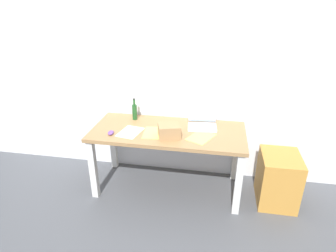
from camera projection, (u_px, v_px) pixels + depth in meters
name	position (u px, v px, depth m)	size (l,w,h in m)	color
ground_plane	(168.00, 186.00, 3.44)	(8.00, 8.00, 0.00)	#515459
back_wall	(175.00, 71.00, 3.29)	(5.20, 0.08, 2.60)	white
desk	(168.00, 138.00, 3.17)	(1.67, 0.75, 0.75)	#A37A4C
laptop_right	(202.00, 122.00, 3.20)	(0.34, 0.29, 0.23)	silver
beer_bottle	(135.00, 111.00, 3.37)	(0.06, 0.06, 0.26)	#1E5123
computer_mouse	(111.00, 133.00, 3.04)	(0.06, 0.10, 0.03)	#724799
cardboard_box	(169.00, 131.00, 2.96)	(0.22, 0.19, 0.13)	tan
paper_sheet_front_right	(201.00, 137.00, 2.98)	(0.21, 0.30, 0.00)	#F4E06B
paper_sheet_front_left	(130.00, 132.00, 3.09)	(0.21, 0.30, 0.00)	white
paper_yellow_folder	(154.00, 133.00, 3.07)	(0.21, 0.30, 0.00)	#F4E06B
filing_cabinet	(278.00, 179.00, 3.09)	(0.40, 0.48, 0.57)	#C68938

